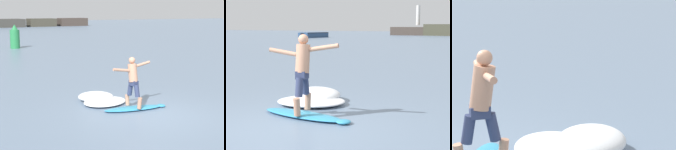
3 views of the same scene
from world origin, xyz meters
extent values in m
plane|color=slate|center=(0.00, 0.00, 0.00)|extent=(200.00, 200.00, 0.00)
cube|color=#3E3C37|center=(10.04, 62.00, 0.75)|extent=(5.58, 5.02, 1.50)
cube|color=#3F3C31|center=(16.52, 62.00, 0.76)|extent=(5.13, 3.33, 1.52)
cube|color=#413730|center=(23.00, 62.00, 0.78)|extent=(5.54, 3.14, 1.55)
ellipsoid|color=#359AC5|center=(-0.16, 0.79, 0.05)|extent=(2.01, 0.78, 0.09)
ellipsoid|color=#359AC5|center=(0.83, 0.66, 0.05)|extent=(0.31, 0.33, 0.08)
ellipsoid|color=#2870B2|center=(-0.16, 0.79, 0.05)|extent=(2.03, 0.80, 0.04)
cone|color=black|center=(-0.96, 0.89, -0.06)|extent=(0.06, 0.06, 0.14)
cone|color=black|center=(-0.84, 0.72, -0.06)|extent=(0.06, 0.06, 0.14)
cone|color=black|center=(-0.80, 1.02, -0.06)|extent=(0.06, 0.06, 0.14)
cylinder|color=tan|center=(-0.21, 1.07, 0.27)|extent=(0.16, 0.19, 0.36)
cylinder|color=navy|center=(-0.19, 0.94, 0.63)|extent=(0.19, 0.24, 0.40)
cylinder|color=tan|center=(-0.11, 0.50, 0.27)|extent=(0.16, 0.19, 0.36)
cylinder|color=navy|center=(-0.13, 0.63, 0.63)|extent=(0.19, 0.24, 0.40)
cube|color=navy|center=(-0.16, 0.79, 0.87)|extent=(0.24, 0.29, 0.16)
cylinder|color=tan|center=(-0.17, 0.83, 1.19)|extent=(0.34, 0.41, 0.61)
sphere|color=tan|center=(-0.17, 0.87, 1.58)|extent=(0.21, 0.21, 0.21)
cylinder|color=tan|center=(-0.61, 0.78, 1.31)|extent=(0.62, 0.20, 0.20)
cylinder|color=tan|center=(0.26, 0.94, 1.42)|extent=(0.62, 0.20, 0.19)
cylinder|color=#288447|center=(1.39, 21.96, 0.76)|extent=(0.78, 0.78, 1.52)
cone|color=#288447|center=(1.39, 21.96, 1.74)|extent=(0.55, 0.55, 0.44)
ellipsoid|color=white|center=(-0.61, 1.88, 0.08)|extent=(1.94, 1.74, 0.17)
ellipsoid|color=white|center=(-0.72, 2.37, 0.17)|extent=(1.49, 1.37, 0.33)
camera|label=1|loc=(-6.23, -9.03, 3.12)|focal=60.00mm
camera|label=2|loc=(3.87, -5.52, 1.86)|focal=60.00mm
camera|label=3|loc=(6.51, 1.06, 3.01)|focal=85.00mm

